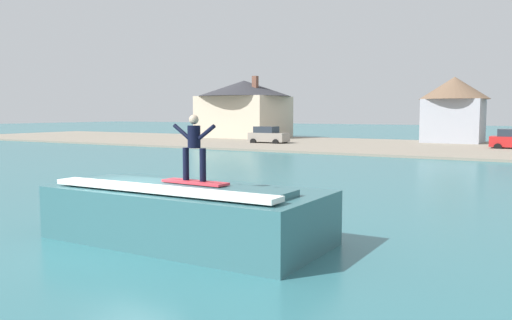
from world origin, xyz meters
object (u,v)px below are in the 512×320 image
wave_crest (186,213)px  surfboard (195,182)px  surfer (194,144)px  house_with_chimney (244,106)px  car_near_shore (268,135)px  house_small_cottage (454,106)px

wave_crest → surfboard: (0.39, -0.14, 0.84)m
surfer → house_with_chimney: house_with_chimney is taller
car_near_shore → house_with_chimney: bearing=132.3°
surfboard → wave_crest: bearing=160.9°
wave_crest → house_small_cottage: house_small_cottage is taller
car_near_shore → house_small_cottage: size_ratio=0.56×
surfboard → house_with_chimney: bearing=120.2°
wave_crest → surfer: size_ratio=4.35×
house_with_chimney → house_small_cottage: 24.96m
wave_crest → surfboard: surfboard is taller
wave_crest → house_small_cottage: size_ratio=1.01×
surfer → car_near_shore: size_ratio=0.41×
wave_crest → house_with_chimney: 53.23m
surfboard → car_near_shore: (-18.06, 36.48, -0.62)m
car_near_shore → house_small_cottage: house_small_cottage is taller
wave_crest → surfboard: 0.94m
wave_crest → house_small_cottage: bearing=91.9°
wave_crest → surfer: bearing=-14.8°
surfer → car_near_shore: surfer is taller
surfboard → car_near_shore: 40.71m
house_with_chimney → house_small_cottage: (24.94, 0.87, -0.15)m
car_near_shore → wave_crest: bearing=-64.1°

